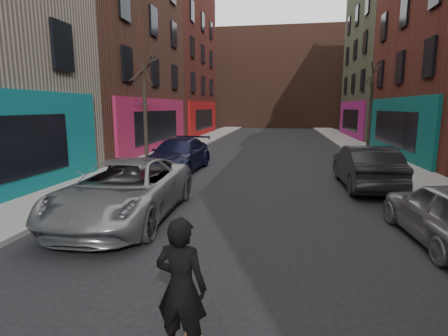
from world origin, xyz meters
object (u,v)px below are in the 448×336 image
(tree_right_far, at_px, (371,98))
(parked_right_end, at_px, (366,167))
(parked_left_far, at_px, (125,190))
(parked_left_end, at_px, (178,155))
(tree_left_far, at_px, (145,99))
(skateboarder, at_px, (181,288))

(tree_right_far, height_order, parked_right_end, tree_right_far)
(parked_left_far, xyz_separation_m, parked_left_end, (-0.64, 6.92, -0.02))
(tree_left_far, height_order, tree_right_far, tree_right_far)
(parked_left_end, height_order, skateboarder, skateboarder)
(parked_left_end, relative_size, skateboarder, 3.12)
(tree_right_far, height_order, skateboarder, tree_right_far)
(tree_left_far, distance_m, tree_right_far, 13.78)
(parked_left_end, xyz_separation_m, skateboarder, (3.66, -11.90, 0.18))
(tree_left_far, bearing_deg, tree_right_far, 25.82)
(skateboarder, bearing_deg, tree_right_far, -102.18)
(parked_left_far, height_order, parked_left_end, parked_left_far)
(tree_right_far, distance_m, skateboarder, 20.96)
(tree_right_far, xyz_separation_m, parked_left_end, (-10.11, -7.87, -2.78))
(parked_left_far, distance_m, parked_right_end, 8.66)
(tree_right_far, relative_size, skateboarder, 4.09)
(parked_left_end, distance_m, skateboarder, 12.45)
(parked_left_far, bearing_deg, tree_left_far, 106.21)
(tree_left_far, xyz_separation_m, tree_right_far, (12.40, 6.00, 0.15))
(tree_left_far, xyz_separation_m, parked_left_far, (2.94, -8.80, -2.60))
(parked_left_end, height_order, parked_right_end, parked_right_end)
(parked_right_end, bearing_deg, parked_left_far, 33.39)
(parked_left_end, relative_size, parked_right_end, 1.09)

